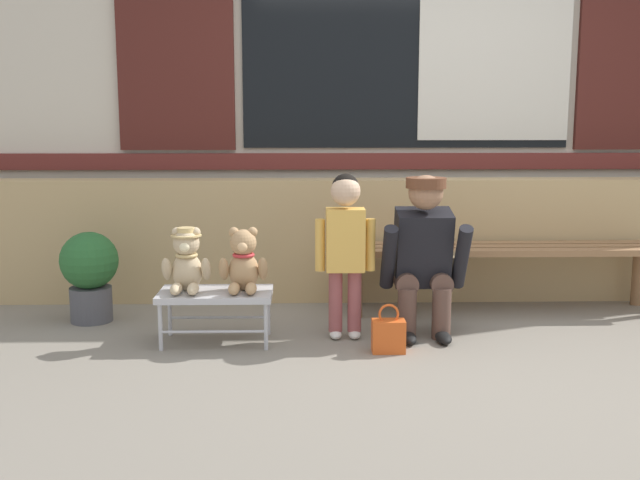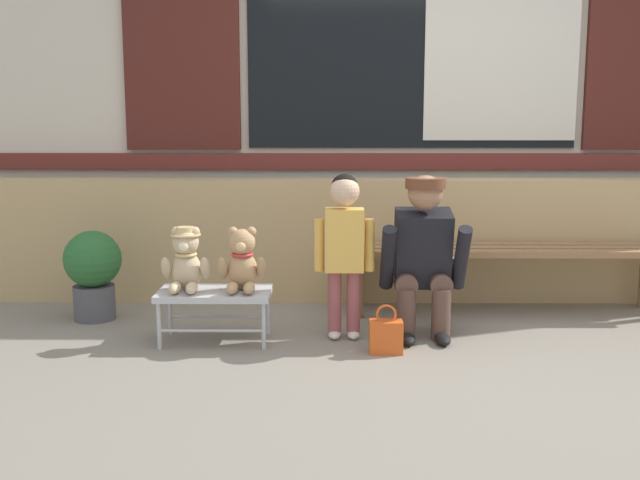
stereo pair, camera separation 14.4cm
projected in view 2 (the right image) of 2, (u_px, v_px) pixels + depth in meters
ground_plane at (447, 364)px, 3.92m from camera, size 60.00×60.00×0.00m
brick_low_wall at (416, 240)px, 5.26m from camera, size 7.41×0.25×0.85m
shop_facade at (412, 50)px, 5.55m from camera, size 7.56×0.26×3.52m
wooden_bench_long at (506, 257)px, 4.90m from camera, size 2.10×0.40×0.44m
small_display_bench at (215, 296)px, 4.28m from camera, size 0.64×0.36×0.30m
teddy_bear_with_hat at (186, 260)px, 4.25m from camera, size 0.28×0.27×0.36m
teddy_bear_plain at (242, 262)px, 4.25m from camera, size 0.28×0.26×0.36m
child_standing at (344, 238)px, 4.29m from camera, size 0.35×0.18×0.96m
adult_crouching at (425, 256)px, 4.36m from camera, size 0.50×0.49×0.95m
handbag_on_ground at (386, 336)px, 4.10m from camera, size 0.18×0.11×0.27m
potted_plant at (93, 270)px, 4.74m from camera, size 0.36×0.36×0.57m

